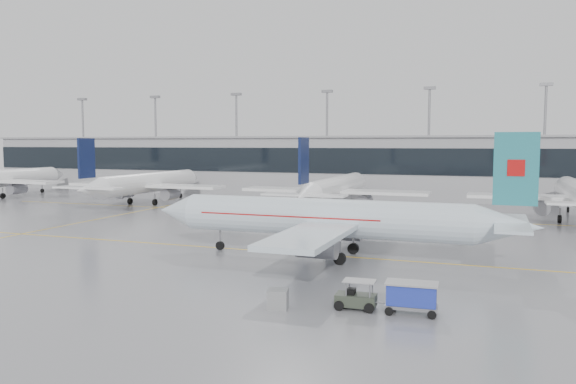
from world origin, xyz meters
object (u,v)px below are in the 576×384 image
(air_canada_jet, at_px, (335,219))
(baggage_tug, at_px, (356,299))
(gse_unit, at_px, (278,299))
(baggage_cart, at_px, (412,295))

(air_canada_jet, height_order, baggage_tug, air_canada_jet)
(gse_unit, bearing_deg, baggage_tug, 7.87)
(air_canada_jet, height_order, gse_unit, air_canada_jet)
(air_canada_jet, height_order, baggage_cart, air_canada_jet)
(air_canada_jet, relative_size, gse_unit, 28.61)
(air_canada_jet, bearing_deg, baggage_cart, 121.56)
(baggage_cart, height_order, gse_unit, baggage_cart)
(air_canada_jet, xyz_separation_m, baggage_tug, (5.63, -15.41, -3.10))
(baggage_tug, relative_size, baggage_cart, 1.18)
(baggage_cart, xyz_separation_m, gse_unit, (-8.47, -1.93, -0.54))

